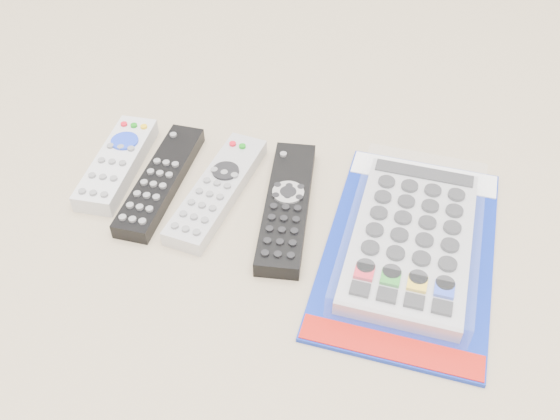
% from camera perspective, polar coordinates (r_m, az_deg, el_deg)
% --- Properties ---
extents(remote_small_grey, '(0.06, 0.17, 0.03)m').
position_cam_1_polar(remote_small_grey, '(0.83, -14.66, 4.19)').
color(remote_small_grey, '#BCBCBF').
rests_on(remote_small_grey, ground).
extents(remote_slim_black, '(0.05, 0.20, 0.02)m').
position_cam_1_polar(remote_slim_black, '(0.79, -10.85, 2.70)').
color(remote_slim_black, black).
rests_on(remote_slim_black, ground).
extents(remote_silver_dvd, '(0.08, 0.20, 0.02)m').
position_cam_1_polar(remote_silver_dvd, '(0.77, -5.74, 1.85)').
color(remote_silver_dvd, '#B7B7BC').
rests_on(remote_silver_dvd, ground).
extents(remote_large_black, '(0.08, 0.22, 0.02)m').
position_cam_1_polar(remote_large_black, '(0.75, 0.64, 0.39)').
color(remote_large_black, black).
rests_on(remote_large_black, ground).
extents(jumbo_remote_packaged, '(0.20, 0.31, 0.04)m').
position_cam_1_polar(jumbo_remote_packaged, '(0.72, 11.95, -2.49)').
color(jumbo_remote_packaged, '#0E269A').
rests_on(jumbo_remote_packaged, ground).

